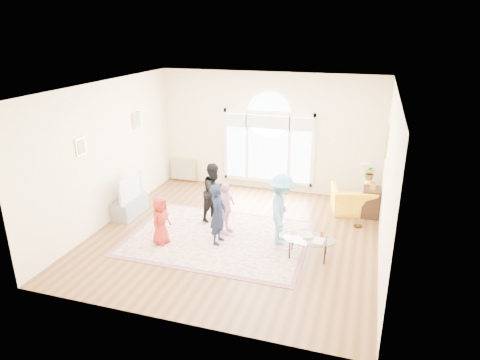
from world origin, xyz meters
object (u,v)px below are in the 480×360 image
(television, at_px, (128,187))
(coffee_table, at_px, (309,239))
(armchair, at_px, (353,200))
(area_rug, at_px, (218,238))
(tv_console, at_px, (130,207))

(television, bearing_deg, coffee_table, -9.36)
(television, relative_size, armchair, 1.02)
(coffee_table, bearing_deg, television, 168.34)
(coffee_table, bearing_deg, area_rug, 171.80)
(area_rug, distance_m, tv_console, 2.52)
(tv_console, xyz_separation_m, television, (0.01, 0.00, 0.51))
(television, height_order, coffee_table, television)
(armchair, bearing_deg, tv_console, 6.21)
(area_rug, xyz_separation_m, television, (-2.45, 0.52, 0.71))
(television, xyz_separation_m, armchair, (5.11, 1.71, -0.39))
(coffee_table, relative_size, armchair, 1.07)
(area_rug, height_order, tv_console, tv_console)
(coffee_table, xyz_separation_m, armchair, (0.71, 2.44, -0.07))
(tv_console, bearing_deg, coffee_table, -9.34)
(area_rug, xyz_separation_m, tv_console, (-2.46, 0.52, 0.20))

